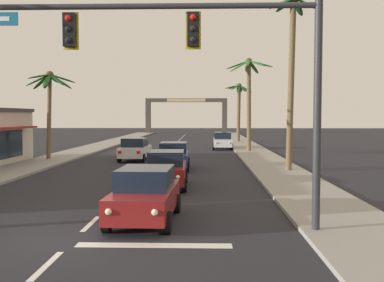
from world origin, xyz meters
The scene contains 15 objects.
ground_plane centered at (0.00, 0.00, 0.00)m, with size 220.00×220.00×0.00m, color #232328.
sidewalk_right centered at (7.80, 20.00, 0.07)m, with size 3.20×110.00×0.14m, color gray.
sidewalk_left centered at (-7.80, 20.00, 0.07)m, with size 3.20×110.00×0.14m, color gray.
lane_markings centered at (0.42, 20.34, 0.00)m, with size 4.28×88.70×0.01m.
traffic_signal_mast centered at (3.29, 0.65, 5.03)m, with size 10.65×0.41×7.04m.
sedan_lead_at_stop_bar centered at (1.63, 2.07, 0.85)m, with size 2.07×4.50×1.68m.
sedan_third_in_queue centered at (1.70, 8.98, 0.85)m, with size 2.03×4.48×1.68m.
sedan_fifth_in_queue centered at (1.57, 15.90, 0.85)m, with size 2.02×4.48×1.68m.
sedan_oncoming_far centered at (-1.66, 21.49, 0.85)m, with size 2.10×4.51×1.68m.
sedan_parked_nearest_kerb centered at (5.22, 33.18, 0.85)m, with size 1.99×4.47×1.68m.
palm_left_third centered at (-7.88, 21.23, 5.05)m, with size 3.46×3.57×6.57m.
palm_right_second centered at (8.51, 14.74, 6.86)m, with size 3.01×2.88×10.33m.
palm_right_third centered at (7.45, 29.65, 5.95)m, with size 4.27×4.27×8.51m.
palm_right_farthest centered at (7.62, 44.59, 4.95)m, with size 3.53×3.36×7.31m.
town_gateway_arch centered at (0.00, 72.88, 4.26)m, with size 15.07×0.90×6.52m.
Camera 1 is at (3.51, -12.13, 3.31)m, focal length 43.00 mm.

